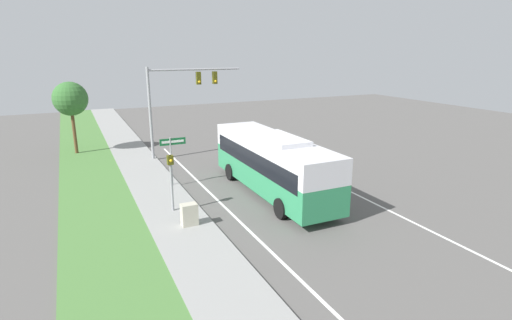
{
  "coord_description": "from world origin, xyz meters",
  "views": [
    {
      "loc": [
        -10.16,
        -16.32,
        7.67
      ],
      "look_at": [
        -1.0,
        3.15,
        1.72
      ],
      "focal_mm": 28.0,
      "sensor_mm": 36.0,
      "label": 1
    }
  ],
  "objects_px": {
    "utility_cabinet": "(189,214)",
    "signal_gantry": "(178,93)",
    "pedestrian_signal": "(171,174)",
    "bus": "(272,161)",
    "street_sign": "(172,152)"
  },
  "relations": [
    {
      "from": "utility_cabinet",
      "to": "signal_gantry",
      "type": "bearing_deg",
      "value": 76.68
    },
    {
      "from": "pedestrian_signal",
      "to": "utility_cabinet",
      "type": "distance_m",
      "value": 2.41
    },
    {
      "from": "signal_gantry",
      "to": "pedestrian_signal",
      "type": "height_order",
      "value": "signal_gantry"
    },
    {
      "from": "signal_gantry",
      "to": "bus",
      "type": "bearing_deg",
      "value": -75.74
    },
    {
      "from": "bus",
      "to": "pedestrian_signal",
      "type": "distance_m",
      "value": 5.65
    },
    {
      "from": "street_sign",
      "to": "utility_cabinet",
      "type": "height_order",
      "value": "street_sign"
    },
    {
      "from": "bus",
      "to": "street_sign",
      "type": "relative_size",
      "value": 3.56
    },
    {
      "from": "utility_cabinet",
      "to": "pedestrian_signal",
      "type": "bearing_deg",
      "value": 97.67
    },
    {
      "from": "pedestrian_signal",
      "to": "street_sign",
      "type": "relative_size",
      "value": 0.99
    },
    {
      "from": "signal_gantry",
      "to": "pedestrian_signal",
      "type": "distance_m",
      "value": 11.0
    },
    {
      "from": "bus",
      "to": "street_sign",
      "type": "xyz_separation_m",
      "value": [
        -4.64,
        3.47,
        0.22
      ]
    },
    {
      "from": "street_sign",
      "to": "signal_gantry",
      "type": "bearing_deg",
      "value": 71.25
    },
    {
      "from": "bus",
      "to": "pedestrian_signal",
      "type": "height_order",
      "value": "bus"
    },
    {
      "from": "street_sign",
      "to": "utility_cabinet",
      "type": "bearing_deg",
      "value": -97.12
    },
    {
      "from": "signal_gantry",
      "to": "street_sign",
      "type": "distance_m",
      "value": 7.2
    }
  ]
}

